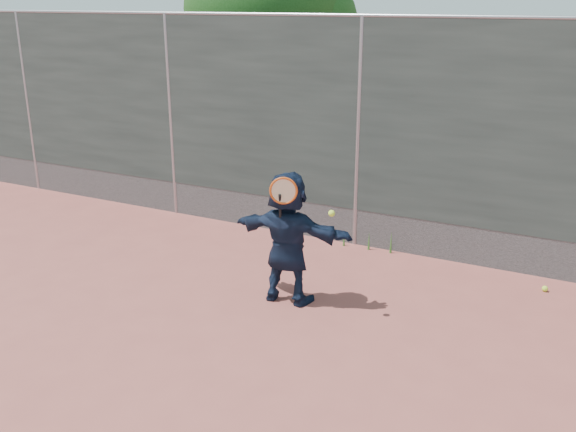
% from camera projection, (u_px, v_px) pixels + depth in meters
% --- Properties ---
extents(ground, '(80.00, 80.00, 0.00)m').
position_uv_depth(ground, '(214.00, 367.00, 5.87)').
color(ground, '#9E4C42').
rests_on(ground, ground).
extents(player, '(1.39, 0.48, 1.48)m').
position_uv_depth(player, '(288.00, 238.00, 6.94)').
color(player, '#131E35').
rests_on(player, ground).
extents(ball_ground, '(0.07, 0.07, 0.07)m').
position_uv_depth(ball_ground, '(545.00, 289.00, 7.37)').
color(ball_ground, '#C9F636').
rests_on(ball_ground, ground).
extents(fence, '(20.00, 0.06, 3.03)m').
position_uv_depth(fence, '(358.00, 130.00, 8.31)').
color(fence, '#38423D').
rests_on(fence, ground).
extents(swing_action, '(0.69, 0.17, 0.51)m').
position_uv_depth(swing_action, '(288.00, 195.00, 6.56)').
color(swing_action, '#C94A12').
rests_on(swing_action, ground).
extents(tree_left, '(3.15, 3.00, 4.53)m').
position_uv_depth(tree_left, '(275.00, 13.00, 11.67)').
color(tree_left, '#382314').
rests_on(tree_left, ground).
extents(weed_clump, '(0.68, 0.07, 0.30)m').
position_uv_depth(weed_clump, '(372.00, 241.00, 8.55)').
color(weed_clump, '#387226').
rests_on(weed_clump, ground).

